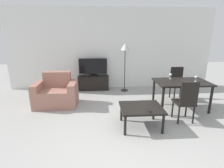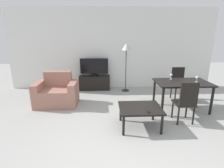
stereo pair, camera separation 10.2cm
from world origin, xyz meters
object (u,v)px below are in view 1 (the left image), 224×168
coffee_table (141,109)px  dining_table (182,85)px  armchair (56,94)px  tv_stand (94,83)px  remote_primary (149,110)px  tv (93,67)px  dining_chair_near (186,100)px  dining_chair_far (177,82)px  wine_glass_center (171,75)px  wine_glass_left (196,77)px  floor_lamp (125,51)px

coffee_table → dining_table: size_ratio=0.65×
armchair → tv_stand: size_ratio=1.06×
armchair → tv_stand: 1.60m
armchair → tv_stand: (0.94, 1.29, -0.07)m
remote_primary → tv: bearing=112.6°
dining_chair_near → dining_chair_far: bearing=72.7°
armchair → wine_glass_center: bearing=-3.9°
coffee_table → wine_glass_left: (1.54, 0.81, 0.44)m
dining_table → tv: bearing=142.3°
wine_glass_center → wine_glass_left: bearing=-28.7°
dining_chair_far → floor_lamp: size_ratio=0.59×
armchair → wine_glass_center: 3.05m
tv_stand → armchair: bearing=-126.2°
tv → wine_glass_center: bearing=-36.0°
remote_primary → coffee_table: bearing=120.5°
dining_table → wine_glass_left: (0.33, -0.04, 0.19)m
remote_primary → wine_glass_left: size_ratio=1.03×
tv_stand → floor_lamp: floor_lamp is taller
tv_stand → remote_primary: bearing=-67.4°
dining_table → floor_lamp: (-1.21, 1.54, 0.70)m
dining_chair_far → wine_glass_center: (-0.42, -0.47, 0.32)m
tv → remote_primary: (1.16, -2.78, -0.32)m
dining_chair_near → floor_lamp: (-0.99, 2.26, 0.83)m
dining_table → armchair: bearing=171.9°
tv_stand → dining_chair_near: (2.03, -2.47, 0.27)m
dining_table → wine_glass_left: 0.38m
armchair → wine_glass_center: wine_glass_center is taller
armchair → floor_lamp: 2.48m
tv_stand → dining_chair_near: bearing=-50.6°
dining_chair_near → dining_chair_far: (0.45, 1.44, 0.00)m
tv_stand → wine_glass_left: size_ratio=7.02×
tv → coffee_table: bearing=-68.0°
wine_glass_center → dining_chair_far: bearing=48.1°
dining_chair_far → remote_primary: 2.20m
dining_chair_near → wine_glass_center: (0.03, 0.97, 0.32)m
dining_table → wine_glass_center: 0.37m
coffee_table → remote_primary: remote_primary is taller
remote_primary → wine_glass_left: 1.78m
armchair → dining_chair_far: bearing=4.5°
wine_glass_left → wine_glass_center: 0.60m
tv → dining_chair_near: tv is taller
dining_chair_far → armchair: bearing=-175.5°
wine_glass_left → wine_glass_center: size_ratio=1.00×
floor_lamp → dining_chair_near: bearing=-66.4°
tv_stand → dining_table: (2.25, -1.74, 0.39)m
armchair → dining_table: (3.20, -0.45, 0.32)m
wine_glass_left → wine_glass_center: (-0.53, 0.29, 0.00)m
floor_lamp → remote_primary: 2.73m
wine_glass_left → tv_stand: bearing=145.4°
floor_lamp → wine_glass_left: size_ratio=10.82×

